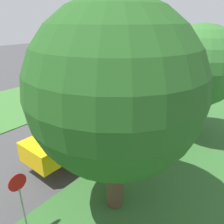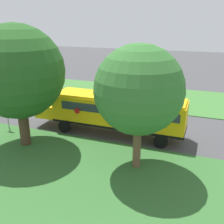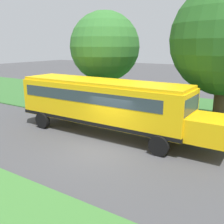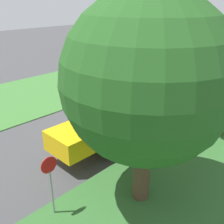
# 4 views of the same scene
# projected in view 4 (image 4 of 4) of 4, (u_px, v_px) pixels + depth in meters

# --- Properties ---
(ground_plane) EXTENTS (120.00, 120.00, 0.00)m
(ground_plane) POSITION_uv_depth(u_px,v_px,m) (106.00, 123.00, 18.59)
(ground_plane) COLOR #424244
(grass_far_side) EXTENTS (10.00, 80.00, 0.07)m
(grass_far_side) POSITION_uv_depth(u_px,v_px,m) (38.00, 93.00, 24.33)
(grass_far_side) COLOR #3D7533
(grass_far_side) RESTS_ON ground
(school_bus) EXTENTS (2.84, 12.42, 3.16)m
(school_bus) POSITION_uv_depth(u_px,v_px,m) (142.00, 101.00, 17.16)
(school_bus) COLOR yellow
(school_bus) RESTS_ON ground
(oak_tree_roadside_mid) EXTENTS (6.38, 6.38, 8.62)m
(oak_tree_roadside_mid) POSITION_uv_depth(u_px,v_px,m) (151.00, 78.00, 9.49)
(oak_tree_roadside_mid) COLOR #4C3826
(oak_tree_roadside_mid) RESTS_ON ground
(stop_sign) EXTENTS (0.08, 0.68, 2.74)m
(stop_sign) POSITION_uv_depth(u_px,v_px,m) (51.00, 179.00, 10.07)
(stop_sign) COLOR gray
(stop_sign) RESTS_ON ground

